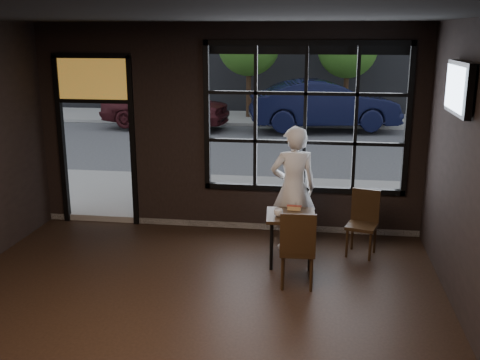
% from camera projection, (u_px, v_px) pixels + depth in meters
% --- Properties ---
extents(floor, '(6.00, 7.00, 0.02)m').
position_uv_depth(floor, '(170.00, 344.00, 5.68)').
color(floor, black).
rests_on(floor, ground).
extents(ceiling, '(6.00, 7.00, 0.02)m').
position_uv_depth(ceiling, '(158.00, 13.00, 4.86)').
color(ceiling, black).
rests_on(ceiling, ground).
extents(window_frame, '(3.06, 0.12, 2.28)m').
position_uv_depth(window_frame, '(305.00, 118.00, 8.40)').
color(window_frame, black).
rests_on(window_frame, ground).
extents(stained_transom, '(1.20, 0.06, 0.70)m').
position_uv_depth(stained_transom, '(93.00, 79.00, 8.72)').
color(stained_transom, orange).
rests_on(stained_transom, ground).
extents(street_asphalt, '(60.00, 41.00, 0.04)m').
position_uv_depth(street_asphalt, '(293.00, 94.00, 28.65)').
color(street_asphalt, '#545456').
rests_on(street_asphalt, ground).
extents(cafe_table, '(0.69, 0.69, 0.70)m').
position_uv_depth(cafe_table, '(290.00, 238.00, 7.57)').
color(cafe_table, black).
rests_on(cafe_table, floor).
extents(chair_near, '(0.44, 0.44, 0.99)m').
position_uv_depth(chair_near, '(297.00, 247.00, 6.87)').
color(chair_near, black).
rests_on(chair_near, floor).
extents(chair_window, '(0.49, 0.49, 0.92)m').
position_uv_depth(chair_window, '(362.00, 224.00, 7.81)').
color(chair_window, black).
rests_on(chair_window, floor).
extents(man, '(0.74, 0.58, 1.80)m').
position_uv_depth(man, '(293.00, 189.00, 7.96)').
color(man, silver).
rests_on(man, floor).
extents(hotdog, '(0.20, 0.09, 0.06)m').
position_uv_depth(hotdog, '(294.00, 208.00, 7.66)').
color(hotdog, tan).
rests_on(hotdog, cafe_table).
extents(cup, '(0.14, 0.14, 0.10)m').
position_uv_depth(cup, '(278.00, 213.00, 7.38)').
color(cup, silver).
rests_on(cup, cafe_table).
extents(tv, '(0.11, 1.00, 0.58)m').
position_uv_depth(tv, '(459.00, 88.00, 6.18)').
color(tv, black).
rests_on(tv, wall_right).
extents(navy_car, '(4.83, 2.51, 1.52)m').
position_uv_depth(navy_car, '(324.00, 105.00, 17.48)').
color(navy_car, black).
rests_on(navy_car, street_asphalt).
extents(maroon_car, '(4.23, 1.98, 1.40)m').
position_uv_depth(maroon_car, '(166.00, 104.00, 18.02)').
color(maroon_car, '#411418').
rests_on(maroon_car, street_asphalt).
extents(tree_left, '(2.18, 2.18, 3.71)m').
position_uv_depth(tree_left, '(249.00, 45.00, 19.55)').
color(tree_left, '#332114').
rests_on(tree_left, street_asphalt).
extents(tree_right, '(2.08, 2.08, 3.55)m').
position_uv_depth(tree_right, '(348.00, 48.00, 19.43)').
color(tree_right, '#332114').
rests_on(tree_right, street_asphalt).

